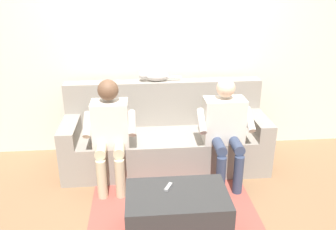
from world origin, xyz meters
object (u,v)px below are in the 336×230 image
at_px(coffee_table, 177,213).
at_px(cat_on_backrest, 154,76).
at_px(remote_gray, 168,187).
at_px(person_right_seated, 110,128).
at_px(person_left_seated, 225,126).
at_px(couch, 165,137).

height_order(coffee_table, cat_on_backrest, cat_on_backrest).
bearing_deg(remote_gray, person_right_seated, 61.71).
relative_size(person_left_seated, cat_on_backrest, 2.28).
bearing_deg(couch, person_right_seated, 32.19).
distance_m(person_left_seated, cat_on_backrest, 1.01).
bearing_deg(cat_on_backrest, coffee_table, 94.19).
bearing_deg(remote_gray, coffee_table, -117.68).
bearing_deg(couch, cat_on_backrest, -64.91).
height_order(person_right_seated, cat_on_backrest, person_right_seated).
bearing_deg(coffee_table, person_right_seated, -54.90).
bearing_deg(coffee_table, remote_gray, -54.35).
distance_m(couch, coffee_table, 1.23).
distance_m(person_left_seated, remote_gray, 1.02).
bearing_deg(couch, person_left_seated, 146.97).
relative_size(cat_on_backrest, remote_gray, 4.00).
bearing_deg(person_right_seated, remote_gray, 125.04).
xyz_separation_m(person_right_seated, remote_gray, (-0.53, 0.75, -0.23)).
xyz_separation_m(person_left_seated, person_right_seated, (1.19, -0.01, 0.01)).
xyz_separation_m(coffee_table, cat_on_backrest, (0.11, -1.45, 0.82)).
height_order(couch, coffee_table, couch).
height_order(person_left_seated, cat_on_backrest, person_left_seated).
xyz_separation_m(coffee_table, person_right_seated, (0.59, -0.85, 0.44)).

